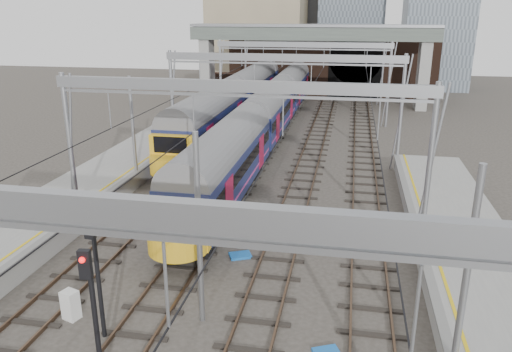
% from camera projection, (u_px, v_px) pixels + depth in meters
% --- Properties ---
extents(tracks, '(14.40, 80.00, 0.22)m').
position_uv_depth(tracks, '(265.00, 196.00, 30.20)').
color(tracks, '#4C3828').
rests_on(tracks, ground).
extents(overhead_line, '(16.80, 80.00, 8.00)m').
position_uv_depth(overhead_line, '(281.00, 74.00, 34.18)').
color(overhead_line, gray).
rests_on(overhead_line, ground).
extents(retaining_wall, '(28.00, 2.75, 9.00)m').
position_uv_depth(retaining_wall, '(326.00, 64.00, 63.01)').
color(retaining_wall, '#301D15').
rests_on(retaining_wall, ground).
extents(overbridge, '(28.00, 3.00, 9.25)m').
position_uv_depth(overbridge, '(312.00, 42.00, 56.81)').
color(overbridge, gray).
rests_on(overbridge, ground).
extents(train_main, '(2.72, 62.91, 4.71)m').
position_uv_depth(train_main, '(283.00, 97.00, 49.99)').
color(train_main, black).
rests_on(train_main, ground).
extents(train_second, '(2.91, 67.15, 4.96)m').
position_uv_depth(train_second, '(265.00, 79.00, 62.15)').
color(train_second, black).
rests_on(train_second, ground).
extents(signal_near_left, '(0.33, 0.46, 4.63)m').
position_uv_depth(signal_near_left, '(95.00, 261.00, 16.19)').
color(signal_near_left, black).
rests_on(signal_near_left, ground).
extents(signal_near_centre, '(0.35, 0.46, 4.64)m').
position_uv_depth(signal_near_centre, '(92.00, 303.00, 13.81)').
color(signal_near_centre, black).
rests_on(signal_near_centre, ground).
extents(relay_cabinet, '(0.67, 0.61, 1.11)m').
position_uv_depth(relay_cabinet, '(71.00, 305.00, 18.01)').
color(relay_cabinet, silver).
rests_on(relay_cabinet, ground).
extents(equip_cover_a, '(1.16, 1.03, 0.11)m').
position_uv_depth(equip_cover_a, '(240.00, 255.00, 22.73)').
color(equip_cover_a, '#175EB2').
rests_on(equip_cover_a, ground).
extents(equip_cover_b, '(1.12, 0.96, 0.11)m').
position_uv_depth(equip_cover_b, '(238.00, 242.00, 24.10)').
color(equip_cover_b, '#175EB2').
rests_on(equip_cover_b, ground).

